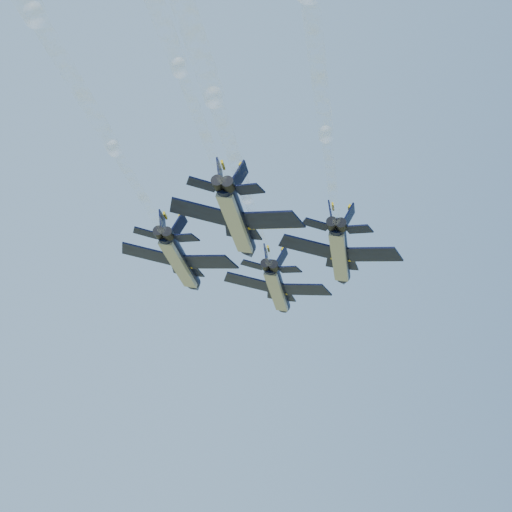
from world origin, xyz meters
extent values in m
cylinder|color=black|center=(4.34, 6.86, 105.43)|extent=(6.90, 14.47, 2.20)
cone|color=black|center=(7.23, 15.08, 105.43)|extent=(3.02, 3.42, 2.20)
ellipsoid|color=black|center=(5.69, 10.35, 106.02)|extent=(2.04, 2.90, 1.10)
cube|color=gray|center=(4.21, 6.91, 104.73)|extent=(5.95, 12.90, 0.81)
cube|color=black|center=(0.58, 7.26, 106.06)|extent=(6.37, 3.66, 1.45)
cube|color=#E2BB0B|center=(1.22, 9.01, 106.16)|extent=(6.11, 0.53, 1.45)
cube|color=black|center=(7.49, 4.83, 104.58)|extent=(7.13, 6.61, 1.45)
cube|color=#E2BB0B|center=(8.13, 6.58, 104.69)|extent=(5.09, 4.01, 1.45)
cube|color=black|center=(-0.09, 1.05, 105.88)|extent=(2.91, 1.89, 0.71)
cube|color=black|center=(4.17, -0.44, 104.97)|extent=(3.29, 3.19, 0.71)
cube|color=black|center=(1.72, 1.23, 107.12)|extent=(1.28, 2.45, 2.86)
cube|color=black|center=(3.44, 0.63, 106.75)|extent=(2.27, 2.79, 2.58)
cylinder|color=black|center=(1.31, -0.25, 105.42)|extent=(1.78, 1.71, 1.42)
cylinder|color=black|center=(2.22, -0.57, 105.22)|extent=(1.78, 1.71, 1.42)
cylinder|color=black|center=(-9.31, -1.49, 105.43)|extent=(6.90, 14.47, 2.20)
cone|color=black|center=(-6.42, 6.72, 105.43)|extent=(3.02, 3.42, 2.20)
ellipsoid|color=black|center=(-7.96, 1.99, 106.02)|extent=(2.04, 2.90, 1.10)
cube|color=gray|center=(-9.44, -1.45, 104.73)|extent=(5.95, 12.90, 0.81)
cube|color=black|center=(-13.07, -1.10, 106.06)|extent=(6.37, 3.66, 1.45)
cube|color=#E2BB0B|center=(-12.43, 0.65, 106.16)|extent=(6.11, 0.53, 1.45)
cube|color=black|center=(-6.17, -3.53, 104.58)|extent=(7.13, 6.61, 1.45)
cube|color=#E2BB0B|center=(-5.53, -1.77, 104.69)|extent=(5.09, 4.01, 1.45)
cube|color=black|center=(-13.75, -7.30, 105.88)|extent=(2.91, 1.89, 0.71)
cube|color=black|center=(-9.48, -8.80, 104.97)|extent=(3.29, 3.19, 0.71)
cube|color=black|center=(-11.94, -7.12, 107.12)|extent=(1.28, 2.45, 2.86)
cube|color=black|center=(-10.21, -7.73, 106.75)|extent=(2.27, 2.79, 2.58)
cylinder|color=black|center=(-12.34, -8.61, 105.42)|extent=(1.78, 1.71, 1.42)
cylinder|color=black|center=(-11.43, -8.93, 105.22)|extent=(1.78, 1.71, 1.42)
cylinder|color=black|center=(8.70, -7.48, 105.43)|extent=(6.90, 14.47, 2.20)
cone|color=black|center=(11.59, 0.74, 105.43)|extent=(3.02, 3.42, 2.20)
ellipsoid|color=black|center=(10.05, -3.99, 106.02)|extent=(2.04, 2.90, 1.10)
cube|color=gray|center=(8.57, -7.43, 104.73)|extent=(5.95, 12.90, 0.81)
cube|color=black|center=(4.93, -7.09, 106.06)|extent=(6.37, 3.66, 1.45)
cube|color=#E2BB0B|center=(5.57, -5.33, 106.16)|extent=(6.11, 0.53, 1.45)
cube|color=black|center=(11.84, -9.51, 104.58)|extent=(7.13, 6.61, 1.45)
cube|color=#E2BB0B|center=(12.48, -7.76, 104.69)|extent=(5.09, 4.01, 1.45)
cube|color=black|center=(4.26, -13.29, 105.88)|extent=(2.91, 1.89, 0.71)
cube|color=black|center=(8.53, -14.79, 104.97)|extent=(3.29, 3.19, 0.71)
cube|color=black|center=(6.07, -13.11, 107.12)|extent=(1.28, 2.45, 2.86)
cube|color=black|center=(7.80, -13.72, 106.75)|extent=(2.27, 2.79, 2.58)
cylinder|color=black|center=(5.66, -14.60, 105.42)|extent=(1.78, 1.71, 1.42)
cylinder|color=black|center=(6.58, -14.92, 105.22)|extent=(1.78, 1.71, 1.42)
cylinder|color=black|center=(-4.72, -15.29, 105.43)|extent=(6.90, 14.47, 2.20)
cone|color=black|center=(-1.83, -7.08, 105.43)|extent=(3.02, 3.42, 2.20)
ellipsoid|color=black|center=(-3.37, -11.81, 106.02)|extent=(2.04, 2.90, 1.10)
cube|color=gray|center=(-4.85, -15.25, 104.73)|extent=(5.95, 12.90, 0.81)
cube|color=black|center=(-8.48, -14.90, 106.06)|extent=(6.37, 3.66, 1.45)
cube|color=#E2BB0B|center=(-7.84, -13.15, 106.16)|extent=(6.11, 0.53, 1.45)
cube|color=black|center=(-1.57, -17.33, 104.58)|extent=(7.13, 6.61, 1.45)
cube|color=#E2BB0B|center=(-0.94, -15.58, 104.69)|extent=(5.09, 4.01, 1.45)
cube|color=black|center=(-9.16, -21.11, 105.88)|extent=(2.91, 1.89, 0.71)
cube|color=black|center=(-4.89, -22.60, 104.97)|extent=(3.29, 3.19, 0.71)
cube|color=black|center=(-7.34, -20.93, 107.12)|extent=(1.28, 2.45, 2.86)
cube|color=black|center=(-5.62, -21.53, 106.75)|extent=(2.27, 2.79, 2.58)
cylinder|color=black|center=(-7.75, -22.41, 105.42)|extent=(1.78, 1.71, 1.42)
cylinder|color=black|center=(-6.84, -22.73, 105.22)|extent=(1.78, 1.71, 1.42)
cylinder|color=white|center=(-1.20, -8.91, 105.43)|extent=(7.30, 18.05, 1.16)
cylinder|color=white|center=(-7.05, -25.57, 105.43)|extent=(7.72, 18.20, 1.60)
cylinder|color=white|center=(-12.91, -42.24, 105.43)|extent=(8.21, 18.37, 2.12)
cylinder|color=white|center=(-14.85, -17.26, 105.43)|extent=(7.30, 18.05, 1.16)
cylinder|color=white|center=(-20.70, -33.93, 105.43)|extent=(7.72, 18.20, 1.60)
cylinder|color=white|center=(3.16, -23.25, 105.43)|extent=(7.30, 18.05, 1.16)
cylinder|color=white|center=(-2.69, -39.92, 105.43)|extent=(7.72, 18.20, 1.60)
cylinder|color=white|center=(-10.26, -31.07, 105.43)|extent=(7.30, 18.05, 1.16)
cylinder|color=white|center=(-16.11, -47.73, 105.43)|extent=(7.72, 18.20, 1.60)
camera|label=1|loc=(-16.64, -89.43, 73.99)|focal=55.00mm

